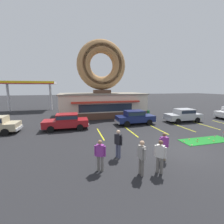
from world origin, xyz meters
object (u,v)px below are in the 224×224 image
object	(u,v)px
golf_ball	(196,140)
pedestrian_blue_sweater_man	(100,154)
pedestrian_clipboard_woman	(160,155)
trash_bin	(148,113)
pedestrian_beanie_man	(164,145)
pedestrian_leather_jacket_man	(118,142)
car_navy	(135,117)
putting_flag_pin	(223,133)
pedestrian_hooded_kid	(142,156)
car_red	(66,121)
car_silver	(183,115)

from	to	relation	value
golf_ball	pedestrian_blue_sweater_man	bearing A→B (deg)	-163.77
pedestrian_clipboard_woman	trash_bin	world-z (taller)	pedestrian_clipboard_woman
golf_ball	pedestrian_beanie_man	bearing A→B (deg)	-153.34
pedestrian_blue_sweater_man	pedestrian_clipboard_woman	bearing A→B (deg)	-18.62
pedestrian_leather_jacket_man	car_navy	bearing A→B (deg)	60.12
pedestrian_blue_sweater_man	pedestrian_beanie_man	world-z (taller)	pedestrian_beanie_man
putting_flag_pin	pedestrian_beanie_man	world-z (taller)	pedestrian_beanie_man
trash_bin	pedestrian_hooded_kid	bearing A→B (deg)	-119.11
golf_ball	pedestrian_clipboard_woman	bearing A→B (deg)	-148.39
pedestrian_beanie_man	pedestrian_hooded_kid	bearing A→B (deg)	-151.90
golf_ball	car_red	distance (m)	11.97
golf_ball	pedestrian_hooded_kid	bearing A→B (deg)	-152.91
golf_ball	car_navy	world-z (taller)	car_navy
car_navy	pedestrian_clipboard_woman	world-z (taller)	pedestrian_clipboard_woman
golf_ball	car_silver	distance (m)	7.03
golf_ball	car_silver	world-z (taller)	car_silver
pedestrian_leather_jacket_man	pedestrian_beanie_man	world-z (taller)	pedestrian_leather_jacket_man
pedestrian_beanie_man	trash_bin	size ratio (longest dim) A/B	1.73
pedestrian_leather_jacket_man	trash_bin	world-z (taller)	pedestrian_leather_jacket_man
car_red	pedestrian_beanie_man	xyz separation A→B (m)	(5.72, -8.37, 0.06)
pedestrian_blue_sweater_man	pedestrian_beanie_man	bearing A→B (deg)	2.05
pedestrian_hooded_kid	pedestrian_clipboard_woman	bearing A→B (deg)	-4.62
putting_flag_pin	pedestrian_beanie_man	distance (m)	7.41
trash_bin	putting_flag_pin	bearing A→B (deg)	-80.56
car_silver	pedestrian_leather_jacket_man	world-z (taller)	pedestrian_leather_jacket_man
car_silver	pedestrian_clipboard_woman	distance (m)	13.07
car_red	pedestrian_clipboard_woman	bearing A→B (deg)	-63.17
pedestrian_leather_jacket_man	car_red	bearing A→B (deg)	114.02
car_navy	pedestrian_clipboard_woman	distance (m)	10.08
pedestrian_hooded_kid	pedestrian_beanie_man	xyz separation A→B (m)	(1.90, 1.01, -0.05)
car_silver	pedestrian_clipboard_woman	bearing A→B (deg)	-134.58
pedestrian_hooded_kid	pedestrian_blue_sweater_man	bearing A→B (deg)	154.88
putting_flag_pin	car_red	world-z (taller)	car_red
car_red	pedestrian_clipboard_woman	distance (m)	10.60
pedestrian_leather_jacket_man	pedestrian_clipboard_woman	world-z (taller)	pedestrian_leather_jacket_man
golf_ball	trash_bin	bearing A→B (deg)	84.96
pedestrian_hooded_kid	pedestrian_beanie_man	distance (m)	2.15
trash_bin	pedestrian_leather_jacket_man	bearing A→B (deg)	-125.32
pedestrian_blue_sweater_man	pedestrian_leather_jacket_man	world-z (taller)	pedestrian_leather_jacket_man
car_navy	pedestrian_leather_jacket_man	distance (m)	8.72
putting_flag_pin	car_navy	world-z (taller)	car_navy
pedestrian_leather_jacket_man	pedestrian_clipboard_woman	size ratio (longest dim) A/B	1.02
pedestrian_blue_sweater_man	trash_bin	world-z (taller)	pedestrian_blue_sweater_man
putting_flag_pin	car_silver	xyz separation A→B (m)	(1.15, 6.13, 0.43)
pedestrian_blue_sweater_man	pedestrian_hooded_kid	world-z (taller)	pedestrian_hooded_kid
car_silver	trash_bin	world-z (taller)	car_silver
pedestrian_beanie_man	trash_bin	bearing A→B (deg)	65.92
pedestrian_beanie_man	pedestrian_leather_jacket_man	bearing A→B (deg)	157.17
golf_ball	pedestrian_clipboard_woman	xyz separation A→B (m)	(-5.49, -3.38, 0.91)
pedestrian_blue_sweater_man	pedestrian_leather_jacket_man	size ratio (longest dim) A/B	0.95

